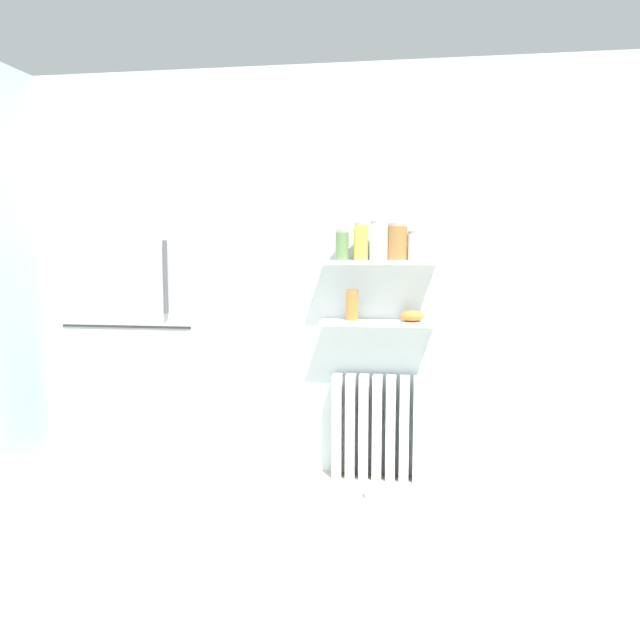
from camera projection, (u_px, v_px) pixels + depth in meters
name	position (u px, v px, depth m)	size (l,w,h in m)	color
ground_plane	(329.00, 595.00, 2.71)	(7.04, 7.04, 0.00)	#B2A893
back_wall	(363.00, 274.00, 4.09)	(7.04, 0.10, 2.60)	silver
refrigerator	(152.00, 345.00, 3.94)	(0.78, 0.72, 1.74)	#B7BABF
radiator	(377.00, 427.00, 4.05)	(0.57, 0.12, 0.67)	white
wall_shelf_lower	(378.00, 323.00, 3.94)	(0.71, 0.22, 0.03)	white
wall_shelf_upper	(379.00, 262.00, 3.90)	(0.71, 0.22, 0.03)	white
storage_jar_0	(342.00, 245.00, 3.93)	(0.08, 0.08, 0.19)	#5B7F4C
storage_jar_1	(360.00, 242.00, 3.91)	(0.09, 0.09, 0.23)	yellow
storage_jar_2	(379.00, 241.00, 3.89)	(0.11, 0.11, 0.24)	silver
storage_jar_3	(398.00, 242.00, 3.87)	(0.12, 0.12, 0.22)	olive
storage_jar_4	(416.00, 246.00, 3.86)	(0.11, 0.11, 0.18)	silver
vase	(352.00, 305.00, 3.96)	(0.07, 0.07, 0.19)	#CC7033
shelf_bowl	(412.00, 316.00, 3.91)	(0.15, 0.15, 0.07)	orange
pet_food_bowl	(378.00, 494.00, 3.76)	(0.16, 0.16, 0.05)	#B7B7BC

